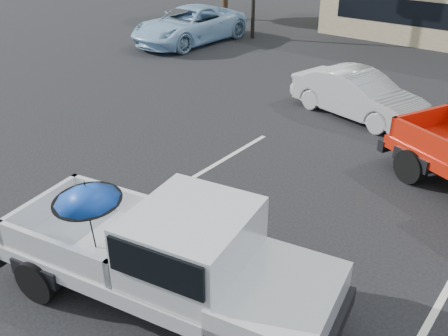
{
  "coord_description": "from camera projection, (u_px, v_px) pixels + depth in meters",
  "views": [
    {
      "loc": [
        3.98,
        -6.39,
        5.78
      ],
      "look_at": [
        -1.21,
        0.34,
        1.3
      ],
      "focal_mm": 40.0,
      "sensor_mm": 36.0,
      "label": 1
    }
  ],
  "objects": [
    {
      "name": "silver_sedan",
      "position": [
        358.0,
        95.0,
        15.11
      ],
      "size": [
        4.49,
        2.42,
        1.4
      ],
      "primitive_type": "imported",
      "rotation": [
        0.0,
        0.0,
        1.34
      ],
      "color": "silver",
      "rests_on": "ground"
    },
    {
      "name": "silver_pickup",
      "position": [
        179.0,
        254.0,
        7.63
      ],
      "size": [
        5.95,
        2.92,
        2.06
      ],
      "rotation": [
        0.0,
        0.0,
        0.18
      ],
      "color": "black",
      "rests_on": "ground"
    },
    {
      "name": "ground",
      "position": [
        264.0,
        255.0,
        9.32
      ],
      "size": [
        90.0,
        90.0,
        0.0
      ],
      "primitive_type": "plane",
      "color": "black",
      "rests_on": "ground"
    },
    {
      "name": "stripe_left",
      "position": [
        208.0,
        169.0,
        12.34
      ],
      "size": [
        0.12,
        5.0,
        0.01
      ],
      "primitive_type": "cube",
      "color": "silver",
      "rests_on": "ground"
    },
    {
      "name": "blue_suv",
      "position": [
        189.0,
        25.0,
        23.32
      ],
      "size": [
        2.96,
        6.02,
        1.65
      ],
      "primitive_type": "imported",
      "rotation": [
        0.0,
        0.0,
        -0.04
      ],
      "color": "#9CC5E9",
      "rests_on": "ground"
    }
  ]
}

